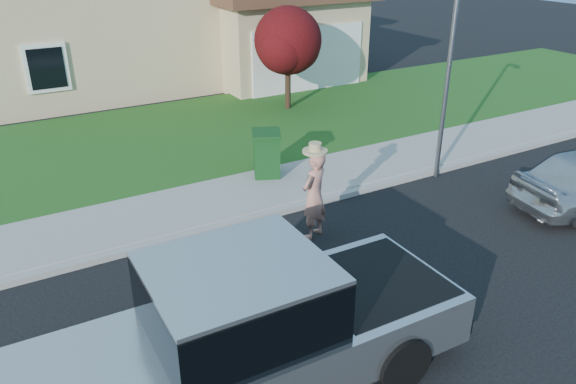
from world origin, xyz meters
The scene contains 9 objects.
ground centered at (0.00, 0.00, 0.00)m, with size 80.00×80.00×0.00m, color black.
curb centered at (1.00, 2.90, 0.06)m, with size 40.00×0.20×0.12m, color gray.
sidewalk centered at (1.00, 4.00, 0.07)m, with size 40.00×2.00×0.15m, color gray.
lawn centered at (1.00, 8.50, 0.05)m, with size 40.00×7.00×0.10m, color #124216.
pickup_truck centered at (-2.01, -1.28, 0.90)m, with size 5.94×2.32×1.94m.
woman centered at (0.88, 1.74, 0.93)m, with size 0.77×0.65×1.96m.
ornamental_tree centered at (4.73, 9.35, 2.20)m, with size 2.39×2.16×3.29m.
trash_bin centered at (1.38, 4.62, 0.70)m, with size 0.92×0.96×1.08m.
street_lamp centered at (5.11, 2.70, 2.71)m, with size 0.25×0.62×4.75m.
Camera 1 is at (-4.41, -6.42, 5.51)m, focal length 35.00 mm.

